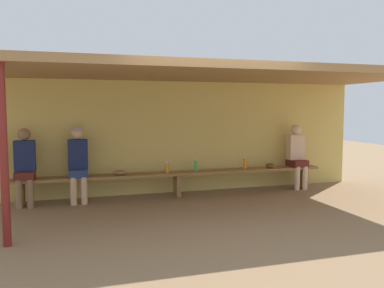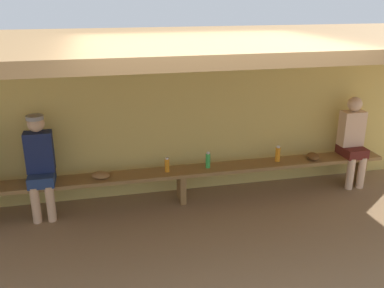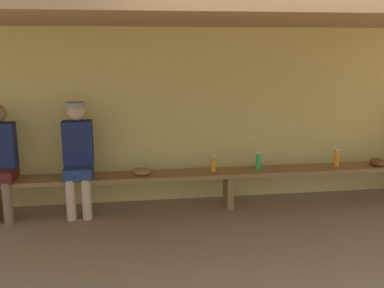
# 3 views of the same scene
# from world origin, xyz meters

# --- Properties ---
(ground_plane) EXTENTS (24.00, 24.00, 0.00)m
(ground_plane) POSITION_xyz_m (0.00, 0.00, 0.00)
(ground_plane) COLOR #8C6D4C
(back_wall) EXTENTS (8.00, 0.20, 2.20)m
(back_wall) POSITION_xyz_m (0.00, 2.00, 1.10)
(back_wall) COLOR #D8BC60
(back_wall) RESTS_ON ground
(dugout_roof) EXTENTS (8.00, 2.80, 0.12)m
(dugout_roof) POSITION_xyz_m (0.00, 0.70, 2.26)
(dugout_roof) COLOR #9E7547
(dugout_roof) RESTS_ON back_wall
(support_post) EXTENTS (0.10, 0.10, 2.20)m
(support_post) POSITION_xyz_m (-2.68, -0.55, 1.10)
(support_post) COLOR maroon
(support_post) RESTS_ON ground
(bench) EXTENTS (6.00, 0.36, 0.46)m
(bench) POSITION_xyz_m (0.00, 1.55, 0.39)
(bench) COLOR olive
(bench) RESTS_ON ground
(player_in_blue) EXTENTS (0.34, 0.42, 1.34)m
(player_in_blue) POSITION_xyz_m (-1.81, 1.55, 0.75)
(player_in_blue) COLOR navy
(player_in_blue) RESTS_ON ground
(player_near_post) EXTENTS (0.34, 0.42, 1.34)m
(player_near_post) POSITION_xyz_m (2.59, 1.55, 0.73)
(player_near_post) COLOR #591E19
(player_near_post) RESTS_ON ground
(player_leftmost) EXTENTS (0.34, 0.42, 1.34)m
(player_leftmost) POSITION_xyz_m (-2.68, 1.55, 0.73)
(player_leftmost) COLOR #591E19
(player_leftmost) RESTS_ON ground
(water_bottle_orange) EXTENTS (0.07, 0.07, 0.23)m
(water_bottle_orange) POSITION_xyz_m (1.42, 1.56, 0.57)
(water_bottle_orange) COLOR orange
(water_bottle_orange) RESTS_ON bench
(water_bottle_blue) EXTENTS (0.06, 0.06, 0.20)m
(water_bottle_blue) POSITION_xyz_m (-0.20, 1.54, 0.56)
(water_bottle_blue) COLOR orange
(water_bottle_blue) RESTS_ON bench
(water_bottle_green) EXTENTS (0.06, 0.06, 0.23)m
(water_bottle_green) POSITION_xyz_m (0.38, 1.56, 0.57)
(water_bottle_green) COLOR green
(water_bottle_green) RESTS_ON bench
(baseball_glove_worn) EXTENTS (0.29, 0.25, 0.09)m
(baseball_glove_worn) POSITION_xyz_m (-1.08, 1.52, 0.51)
(baseball_glove_worn) COLOR olive
(baseball_glove_worn) RESTS_ON bench
(baseball_glove_tan) EXTENTS (0.22, 0.27, 0.09)m
(baseball_glove_tan) POSITION_xyz_m (1.95, 1.52, 0.51)
(baseball_glove_tan) COLOR brown
(baseball_glove_tan) RESTS_ON bench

